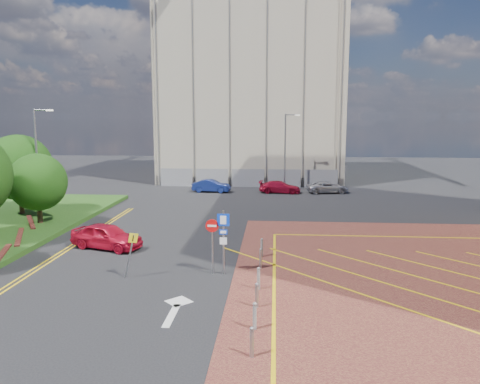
# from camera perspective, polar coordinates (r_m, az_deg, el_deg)

# --- Properties ---
(ground) EXTENTS (140.00, 140.00, 0.00)m
(ground) POSITION_cam_1_polar(r_m,az_deg,el_deg) (22.61, -3.58, -10.75)
(ground) COLOR black
(ground) RESTS_ON ground
(tree_c) EXTENTS (4.00, 4.00, 4.90)m
(tree_c) POSITION_cam_1_polar(r_m,az_deg,el_deg) (35.44, -23.44, 1.11)
(tree_c) COLOR #3D2B1C
(tree_c) RESTS_ON grass_bed
(tree_d) EXTENTS (5.00, 5.00, 6.08)m
(tree_d) POSITION_cam_1_polar(r_m,az_deg,el_deg) (39.41, -25.36, 2.72)
(tree_d) COLOR #3D2B1C
(tree_d) RESTS_ON grass_bed
(lamp_left_far) EXTENTS (1.53, 0.16, 8.00)m
(lamp_left_far) POSITION_cam_1_polar(r_m,az_deg,el_deg) (37.47, -23.42, 3.77)
(lamp_left_far) COLOR #9EA0A8
(lamp_left_far) RESTS_ON grass_bed
(lamp_back) EXTENTS (1.53, 0.16, 8.00)m
(lamp_back) POSITION_cam_1_polar(r_m,az_deg,el_deg) (49.18, 5.61, 5.24)
(lamp_back) COLOR #9EA0A8
(lamp_back) RESTS_ON ground
(sign_cluster) EXTENTS (1.17, 0.12, 3.20)m
(sign_cluster) POSITION_cam_1_polar(r_m,az_deg,el_deg) (22.93, -2.55, -5.34)
(sign_cluster) COLOR #9EA0A8
(sign_cluster) RESTS_ON ground
(warning_sign) EXTENTS (0.72, 0.41, 2.25)m
(warning_sign) POSITION_cam_1_polar(r_m,az_deg,el_deg) (23.08, -13.16, -6.84)
(warning_sign) COLOR #9EA0A8
(warning_sign) RESTS_ON ground
(bollard_row) EXTENTS (0.14, 11.14, 0.90)m
(bollard_row) POSITION_cam_1_polar(r_m,az_deg,el_deg) (20.70, 2.21, -11.27)
(bollard_row) COLOR #9EA0A8
(bollard_row) RESTS_ON forecourt
(construction_building) EXTENTS (21.20, 19.20, 22.00)m
(construction_building) POSITION_cam_1_polar(r_m,az_deg,el_deg) (61.21, 1.55, 12.27)
(construction_building) COLOR #B6AC95
(construction_building) RESTS_ON ground
(construction_fence) EXTENTS (21.60, 0.06, 2.00)m
(construction_fence) POSITION_cam_1_polar(r_m,az_deg,el_deg) (51.53, 2.08, 1.70)
(construction_fence) COLOR gray
(construction_fence) RESTS_ON ground
(car_red_left) EXTENTS (4.68, 3.03, 1.48)m
(car_red_left) POSITION_cam_1_polar(r_m,az_deg,el_deg) (28.77, -15.94, -5.18)
(car_red_left) COLOR red
(car_red_left) RESTS_ON ground
(car_blue_back) EXTENTS (4.00, 1.69, 1.28)m
(car_blue_back) POSITION_cam_1_polar(r_m,az_deg,el_deg) (48.23, -3.51, 0.75)
(car_blue_back) COLOR navy
(car_blue_back) RESTS_ON ground
(car_red_back) EXTENTS (4.34, 2.07, 1.22)m
(car_red_back) POSITION_cam_1_polar(r_m,az_deg,el_deg) (47.78, 4.88, 0.61)
(car_red_back) COLOR #A30E28
(car_red_back) RESTS_ON ground
(car_silver_back) EXTENTS (4.46, 2.61, 1.16)m
(car_silver_back) POSITION_cam_1_polar(r_m,az_deg,el_deg) (48.46, 10.65, 0.57)
(car_silver_back) COLOR #A6A5AC
(car_silver_back) RESTS_ON ground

